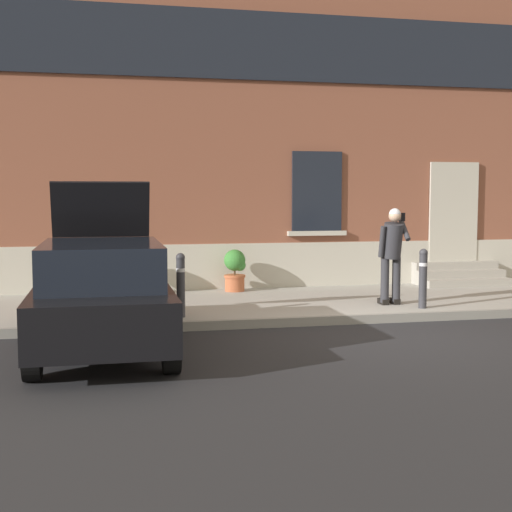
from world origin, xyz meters
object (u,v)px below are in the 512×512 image
hatchback_car_black (102,293)px  person_on_phone (392,250)px  bollard_near_person (423,276)px  planter_terracotta (235,269)px  planter_cream (132,272)px  bollard_far_left (181,283)px

hatchback_car_black → person_on_phone: bearing=21.9°
bollard_near_person → planter_terracotta: 3.98m
person_on_phone → planter_cream: person_on_phone is taller
planter_cream → bollard_near_person: bearing=-29.1°
hatchback_car_black → planter_terracotta: bearing=58.9°
hatchback_car_black → planter_cream: (0.57, 4.33, -0.19)m
planter_terracotta → person_on_phone: bearing=-44.3°
planter_cream → planter_terracotta: same height
planter_cream → bollard_far_left: bearing=-76.3°
hatchback_car_black → bollard_near_person: (5.47, 1.60, -0.09)m
bollard_far_left → person_on_phone: person_on_phone is taller
bollard_far_left → person_on_phone: 3.89m
hatchback_car_black → person_on_phone: 5.48m
person_on_phone → bollard_far_left: bearing=-166.3°
bollard_far_left → planter_cream: size_ratio=1.22×
bollard_near_person → person_on_phone: bearing=131.7°
bollard_far_left → planter_cream: 2.81m
bollard_far_left → person_on_phone: size_ratio=0.60×
hatchback_car_black → bollard_near_person: size_ratio=3.89×
bollard_near_person → planter_cream: size_ratio=1.22×
hatchback_car_black → bollard_far_left: bearing=52.4°
bollard_near_person → bollard_far_left: same height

